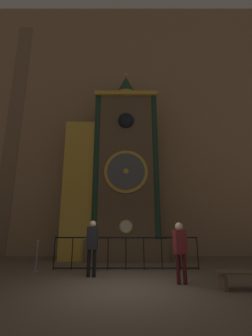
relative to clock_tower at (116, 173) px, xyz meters
name	(u,v)px	position (x,y,z in m)	size (l,w,h in m)	color
ground_plane	(124,289)	(0.46, -4.87, -4.16)	(28.00, 28.00, 0.00)	brown
cathedral_back_wall	(124,116)	(0.38, 1.28, 3.83)	(24.00, 0.32, 15.99)	#997A5B
clock_tower	(116,173)	(0.00, 0.00, 0.00)	(4.93, 1.85, 10.00)	brown
railing_fence	(126,251)	(0.51, -2.37, -3.52)	(5.31, 0.05, 1.14)	black
visitor_near	(92,242)	(-0.58, -3.52, -3.13)	(0.35, 0.24, 1.71)	black
visitor_far	(180,246)	(2.05, -4.40, -3.16)	(0.38, 0.30, 1.64)	#461518
stanchion_post	(36,261)	(-2.66, -2.63, -3.81)	(0.28, 0.28, 1.05)	gray
visitor_bench	(240,277)	(3.40, -4.95, -3.85)	(1.10, 0.40, 0.44)	brown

